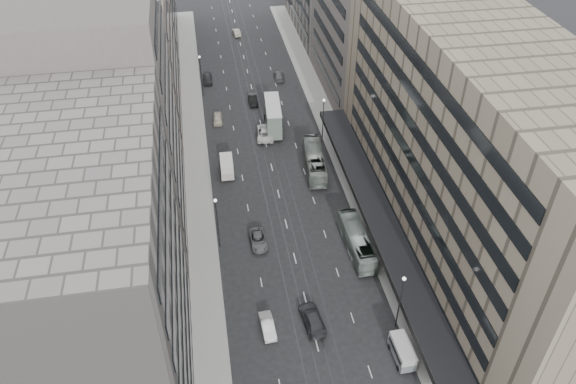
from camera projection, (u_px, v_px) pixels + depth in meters
ground at (307, 304)px, 68.72m from camera, size 220.00×220.00×0.00m
sidewalk_right at (332, 132)px, 99.20m from camera, size 4.00×125.00×0.15m
sidewalk_left at (195, 145)px, 96.02m from camera, size 4.00×125.00×0.15m
department_store at (469, 150)px, 68.44m from camera, size 19.20×60.00×30.00m
building_right_mid at (367, 32)px, 104.23m from camera, size 15.00×28.00×24.00m
building_left_a at (93, 294)px, 50.37m from camera, size 15.00×28.00×30.00m
building_left_b at (111, 120)px, 69.96m from camera, size 15.00×26.00×34.00m
building_left_c at (128, 61)px, 93.59m from camera, size 15.00×28.00×25.00m
lamp_right_near at (401, 296)px, 62.92m from camera, size 0.44×0.44×8.32m
lamp_right_far at (323, 116)px, 93.78m from camera, size 0.44×0.44×8.32m
lamp_left_near at (217, 218)px, 73.46m from camera, size 0.44×0.44×8.32m
lamp_left_far at (201, 71)px, 106.63m from camera, size 0.44×0.44×8.32m
bus_near at (357, 241)px, 75.29m from camera, size 2.80×11.13×3.09m
bus_far at (314, 161)px, 89.69m from camera, size 3.91×12.07×3.30m
double_decker at (273, 116)px, 98.57m from camera, size 3.42×9.32×5.00m
vw_microbus at (402, 351)px, 61.87m from camera, size 2.08×4.36×2.33m
panel_van at (227, 166)px, 88.70m from camera, size 2.28×4.48×2.79m
sedan_1 at (268, 326)px, 65.28m from camera, size 1.72×4.26×1.38m
sedan_2 at (258, 240)px, 76.69m from camera, size 2.39×4.90×1.34m
sedan_3 at (312, 318)px, 66.01m from camera, size 2.78×5.70×1.60m
sedan_4 at (218, 118)px, 101.74m from camera, size 1.90×4.18×1.39m
sedan_5 at (253, 100)px, 107.08m from camera, size 1.64×4.52×1.48m
sedan_6 at (265, 132)px, 97.80m from camera, size 3.63×6.46×1.70m
sedan_7 at (279, 76)px, 115.01m from camera, size 2.42×4.88×1.36m
sedan_8 at (208, 79)px, 113.79m from camera, size 1.90×4.61×1.56m
sedan_9 at (236, 32)px, 132.49m from camera, size 1.91×4.31×1.38m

